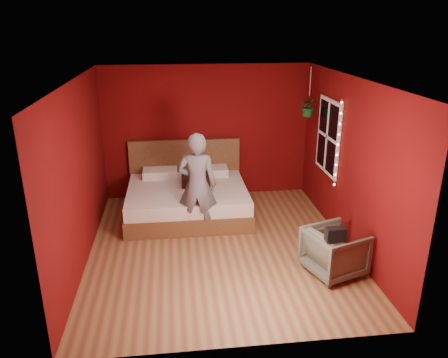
{
  "coord_description": "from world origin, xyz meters",
  "views": [
    {
      "loc": [
        -0.66,
        -6.06,
        3.37
      ],
      "look_at": [
        0.12,
        0.4,
        0.99
      ],
      "focal_mm": 35.0,
      "sensor_mm": 36.0,
      "label": 1
    }
  ],
  "objects": [
    {
      "name": "bed",
      "position": [
        -0.44,
        1.39,
        0.31
      ],
      "size": [
        2.15,
        1.83,
        1.18
      ],
      "color": "brown",
      "rests_on": "ground"
    },
    {
      "name": "person",
      "position": [
        -0.3,
        0.5,
        0.87
      ],
      "size": [
        0.7,
        0.52,
        1.73
      ],
      "primitive_type": "imported",
      "rotation": [
        0.0,
        0.0,
        2.96
      ],
      "color": "slate",
      "rests_on": "ground"
    },
    {
      "name": "throw_pillow",
      "position": [
        -0.28,
        1.45,
        0.63
      ],
      "size": [
        0.53,
        0.53,
        0.18
      ],
      "primitive_type": "cube",
      "rotation": [
        0.0,
        0.0,
        -0.03
      ],
      "color": "black",
      "rests_on": "bed"
    },
    {
      "name": "hanging_plant",
      "position": [
        1.79,
        1.52,
        1.91
      ],
      "size": [
        0.38,
        0.34,
        0.88
      ],
      "color": "silver",
      "rests_on": "room_walls"
    },
    {
      "name": "room_walls",
      "position": [
        0.0,
        0.0,
        1.68
      ],
      "size": [
        4.04,
        4.54,
        2.62
      ],
      "color": "#660A0A",
      "rests_on": "ground"
    },
    {
      "name": "floor",
      "position": [
        0.0,
        0.0,
        0.0
      ],
      "size": [
        4.5,
        4.5,
        0.0
      ],
      "primitive_type": "plane",
      "color": "olive",
      "rests_on": "ground"
    },
    {
      "name": "fairy_lights",
      "position": [
        1.94,
        0.37,
        1.5
      ],
      "size": [
        0.04,
        0.04,
        1.45
      ],
      "color": "silver",
      "rests_on": "room_walls"
    },
    {
      "name": "handbag",
      "position": [
        1.38,
        -1.21,
        0.76
      ],
      "size": [
        0.26,
        0.13,
        0.18
      ],
      "primitive_type": "cube",
      "rotation": [
        0.0,
        0.0,
        0.03
      ],
      "color": "black",
      "rests_on": "armchair"
    },
    {
      "name": "window",
      "position": [
        1.97,
        0.9,
        1.5
      ],
      "size": [
        0.05,
        0.97,
        1.27
      ],
      "color": "white",
      "rests_on": "room_walls"
    },
    {
      "name": "armchair",
      "position": [
        1.51,
        -0.92,
        0.33
      ],
      "size": [
        0.93,
        0.91,
        0.67
      ],
      "primitive_type": "imported",
      "rotation": [
        0.0,
        0.0,
        1.9
      ],
      "color": "#555543",
      "rests_on": "ground"
    }
  ]
}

